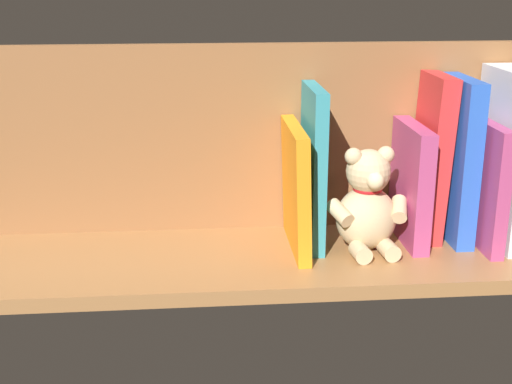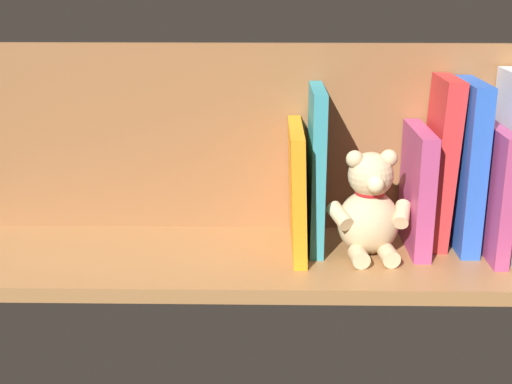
# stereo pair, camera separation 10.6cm
# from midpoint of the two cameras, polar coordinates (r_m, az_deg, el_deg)

# --- Properties ---
(ground_plane) EXTENTS (1.05, 0.28, 0.02)m
(ground_plane) POSITION_cam_midpoint_polar(r_m,az_deg,el_deg) (1.10, 2.78, -5.42)
(ground_plane) COLOR #9E6B3D
(shelf_back_panel) EXTENTS (1.05, 0.02, 0.31)m
(shelf_back_panel) POSITION_cam_midpoint_polar(r_m,az_deg,el_deg) (1.16, 2.73, 4.36)
(shelf_back_panel) COLOR brown
(shelf_back_panel) RESTS_ON ground_plane
(book_1) EXTENTS (0.02, 0.17, 0.20)m
(book_1) POSITION_cam_midpoint_polar(r_m,az_deg,el_deg) (1.15, 21.02, 0.16)
(book_1) COLOR #B23F72
(book_1) RESTS_ON ground_plane
(book_2) EXTENTS (0.03, 0.13, 0.26)m
(book_2) POSITION_cam_midpoint_polar(r_m,az_deg,el_deg) (1.15, 19.26, 1.99)
(book_2) COLOR blue
(book_2) RESTS_ON ground_plane
(book_3) EXTENTS (0.04, 0.11, 0.27)m
(book_3) POSITION_cam_midpoint_polar(r_m,az_deg,el_deg) (1.15, 17.27, 2.27)
(book_3) COLOR red
(book_3) RESTS_ON ground_plane
(book_4) EXTENTS (0.03, 0.15, 0.19)m
(book_4) POSITION_cam_midpoint_polar(r_m,az_deg,el_deg) (1.13, 15.56, 0.22)
(book_4) COLOR #B23F72
(book_4) RESTS_ON ground_plane
(teddy_bear) EXTENTS (0.13, 0.11, 0.16)m
(teddy_bear) POSITION_cam_midpoint_polar(r_m,az_deg,el_deg) (1.09, 11.99, -1.45)
(teddy_bear) COLOR #D1B284
(teddy_bear) RESTS_ON ground_plane
(book_5) EXTENTS (0.02, 0.14, 0.25)m
(book_5) POSITION_cam_midpoint_polar(r_m,az_deg,el_deg) (1.10, 7.67, 1.87)
(book_5) COLOR teal
(book_5) RESTS_ON ground_plane
(book_6) EXTENTS (0.03, 0.18, 0.20)m
(book_6) POSITION_cam_midpoint_polar(r_m,az_deg,el_deg) (1.08, 6.17, 0.18)
(book_6) COLOR orange
(book_6) RESTS_ON ground_plane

